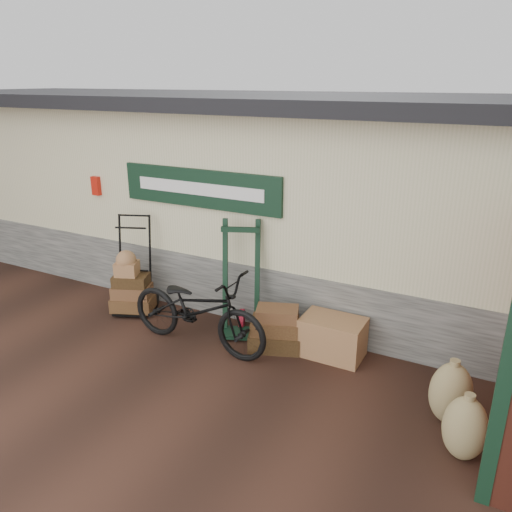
% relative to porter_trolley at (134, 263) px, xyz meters
% --- Properties ---
extents(ground, '(80.00, 80.00, 0.00)m').
position_rel_porter_trolley_xyz_m(ground, '(1.31, -0.59, -0.76)').
color(ground, black).
rests_on(ground, ground).
extents(station_building, '(14.40, 4.10, 3.20)m').
position_rel_porter_trolley_xyz_m(station_building, '(1.31, 2.15, 0.86)').
color(station_building, '#4C4C47').
rests_on(station_building, ground).
extents(porter_trolley, '(0.91, 0.81, 1.51)m').
position_rel_porter_trolley_xyz_m(porter_trolley, '(0.00, 0.00, 0.00)').
color(porter_trolley, black).
rests_on(porter_trolley, ground).
extents(green_barrow, '(0.73, 0.68, 1.62)m').
position_rel_porter_trolley_xyz_m(green_barrow, '(1.82, 0.11, 0.05)').
color(green_barrow, black).
rests_on(green_barrow, ground).
extents(suitcase_stack, '(0.79, 0.64, 0.60)m').
position_rel_porter_trolley_xyz_m(suitcase_stack, '(2.46, -0.10, -0.46)').
color(suitcase_stack, '#31200F').
rests_on(suitcase_stack, ground).
extents(wicker_hamper, '(0.80, 0.53, 0.52)m').
position_rel_porter_trolley_xyz_m(wicker_hamper, '(3.20, 0.09, -0.50)').
color(wicker_hamper, '#96643C').
rests_on(wicker_hamper, ground).
extents(bicycle, '(0.80, 2.12, 1.22)m').
position_rel_porter_trolley_xyz_m(bicycle, '(1.52, -0.53, -0.15)').
color(bicycle, black).
rests_on(bicycle, ground).
extents(burlap_sack_left, '(0.51, 0.46, 0.70)m').
position_rel_porter_trolley_xyz_m(burlap_sack_left, '(4.73, -0.63, -0.41)').
color(burlap_sack_left, olive).
rests_on(burlap_sack_left, ground).
extents(burlap_sack_right, '(0.49, 0.44, 0.67)m').
position_rel_porter_trolley_xyz_m(burlap_sack_right, '(4.93, -1.13, -0.42)').
color(burlap_sack_right, olive).
rests_on(burlap_sack_right, ground).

